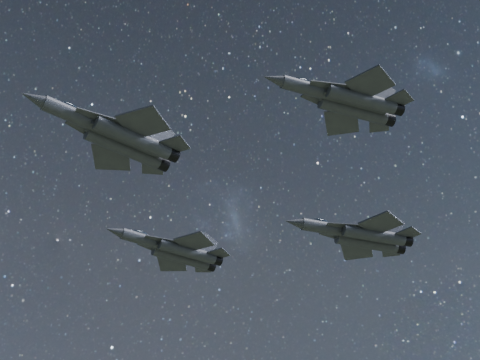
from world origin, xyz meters
TOP-DOWN VIEW (x-y plane):
  - jet_lead at (-12.20, -5.12)m, footprint 19.89×13.96m
  - jet_left at (4.26, 12.88)m, footprint 18.02×12.89m
  - jet_right at (5.61, -24.64)m, footprint 16.26×11.22m
  - jet_slot at (22.92, -5.36)m, footprint 18.68×12.75m

SIDE VIEW (x-z plane):
  - jet_slot at x=22.92m, z-range 146.33..151.02m
  - jet_right at x=5.61m, z-range 147.42..151.50m
  - jet_left at x=4.26m, z-range 147.69..152.31m
  - jet_lead at x=-12.20m, z-range 148.66..153.68m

